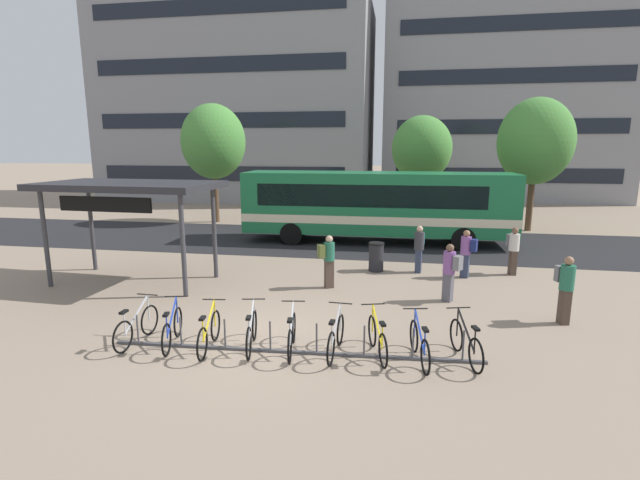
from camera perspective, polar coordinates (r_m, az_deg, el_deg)
name	(u,v)px	position (r m, az deg, el deg)	size (l,w,h in m)	color
ground	(258,338)	(11.03, -7.65, -11.89)	(200.00, 200.00, 0.00)	gray
bus_lane_asphalt	(331,241)	(21.78, 1.40, -0.09)	(80.00, 7.20, 0.01)	#232326
city_bus	(378,204)	(21.29, 7.14, 4.39)	(12.05, 2.69, 3.20)	#196B3D
bike_rack	(293,349)	(10.21, -3.28, -13.24)	(8.01, 0.45, 0.70)	#47474C
parked_bicycle_silver_0	(137,327)	(11.34, -21.56, -9.87)	(0.52, 1.72, 0.99)	black
parked_bicycle_blue_1	(172,329)	(10.93, -17.66, -10.39)	(0.59, 1.69, 0.99)	black
parked_bicycle_yellow_2	(209,333)	(10.51, -13.45, -11.05)	(0.52, 1.72, 0.99)	black
parked_bicycle_silver_3	(252,333)	(10.37, -8.39, -11.18)	(0.54, 1.70, 0.99)	black
parked_bicycle_silver_4	(292,335)	(10.15, -3.49, -11.58)	(0.52, 1.71, 0.99)	black
parked_bicycle_silver_5	(336,337)	(10.02, 1.95, -11.86)	(0.52, 1.72, 0.99)	black
parked_bicycle_yellow_6	(377,339)	(10.02, 7.06, -11.96)	(0.65, 1.67, 0.99)	black
parked_bicycle_blue_7	(419,345)	(9.89, 12.11, -12.45)	(0.54, 1.70, 0.99)	black
parked_bicycle_black_8	(466,344)	(10.19, 17.45, -12.02)	(0.62, 1.68, 0.99)	black
transit_shelter	(128,190)	(15.85, -22.47, 5.75)	(5.59, 3.13, 3.24)	#38383D
commuter_grey_pack_0	(450,269)	(13.61, 15.68, -3.43)	(0.60, 0.54, 1.67)	#565660
commuter_olive_pack_1	(328,258)	(14.37, 0.99, -2.20)	(0.61, 0.53, 1.67)	#47382D
commuter_grey_pack_2	(566,285)	(12.98, 27.92, -4.90)	(0.43, 0.58, 1.73)	#47382D
commuter_teal_pack_3	(419,246)	(16.52, 12.08, -0.68)	(0.39, 0.57, 1.66)	#2D3851
commuter_grey_pack_4	(513,247)	(17.19, 22.64, -0.85)	(0.41, 0.57, 1.66)	#47382D
commuter_navy_pack_5	(467,251)	(16.26, 17.57, -1.25)	(0.60, 0.47, 1.62)	#2D3851
trash_bin	(376,257)	(16.53, 6.91, -2.05)	(0.55, 0.55, 1.03)	#232328
street_tree_0	(535,142)	(26.41, 24.92, 10.88)	(3.71, 3.71, 6.77)	brown
street_tree_1	(422,149)	(27.70, 12.38, 10.88)	(3.40, 3.40, 6.09)	brown
street_tree_2	(213,142)	(27.59, -12.95, 11.66)	(3.61, 3.61, 6.72)	brown
building_left_wing	(243,105)	(41.61, -9.39, 16.02)	(21.44, 11.48, 15.59)	gray
building_right_wing	(497,69)	(45.21, 20.95, 19.02)	(18.84, 12.66, 21.78)	gray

